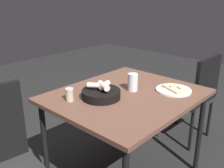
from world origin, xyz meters
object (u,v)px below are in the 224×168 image
at_px(pepper_shaker, 70,95).
at_px(chair_near, 194,93).
at_px(beer_glass, 133,83).
at_px(dining_table, 126,102).
at_px(bread_basket, 101,93).
at_px(pizza_plate, 174,90).

xyz_separation_m(pepper_shaker, chair_near, (-1.26, 0.32, -0.27)).
bearing_deg(beer_glass, dining_table, 5.58).
bearing_deg(bread_basket, dining_table, 156.21).
xyz_separation_m(dining_table, pepper_shaker, (0.36, -0.20, 0.11)).
bearing_deg(pepper_shaker, chair_near, 165.88).
relative_size(beer_glass, pepper_shaker, 1.45).
relative_size(dining_table, bread_basket, 3.93).
height_order(bread_basket, beer_glass, beer_glass).
distance_m(bread_basket, beer_glass, 0.27).
bearing_deg(pepper_shaker, pizza_plate, 146.30).
relative_size(dining_table, chair_near, 1.20).
xyz_separation_m(pizza_plate, beer_glass, (0.20, -0.23, 0.05)).
bearing_deg(bread_basket, chair_near, 169.83).
relative_size(bread_basket, pepper_shaker, 2.99).
xyz_separation_m(dining_table, chair_near, (-0.90, 0.11, -0.17)).
xyz_separation_m(pizza_plate, pepper_shaker, (0.64, -0.43, 0.03)).
height_order(beer_glass, chair_near, chair_near).
height_order(dining_table, pepper_shaker, pepper_shaker).
bearing_deg(beer_glass, bread_basket, -15.07).
bearing_deg(pizza_plate, pepper_shaker, -33.70).
bearing_deg(chair_near, pepper_shaker, -14.12).
height_order(pizza_plate, pepper_shaker, pepper_shaker).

